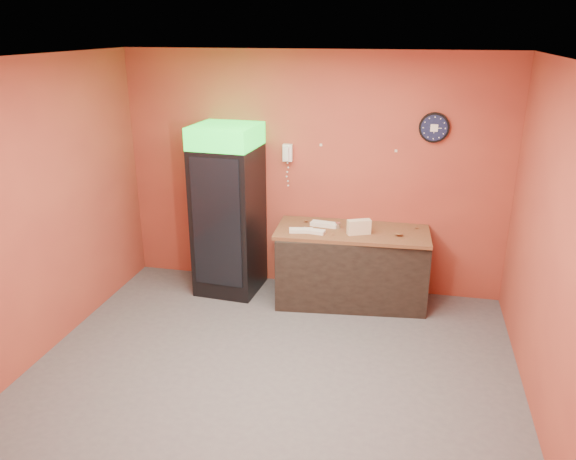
# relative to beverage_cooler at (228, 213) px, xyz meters

# --- Properties ---
(floor) EXTENTS (4.50, 4.50, 0.00)m
(floor) POSITION_rel_beverage_cooler_xyz_m (0.92, -1.61, -0.98)
(floor) COLOR #47474C
(floor) RESTS_ON ground
(back_wall) EXTENTS (4.50, 0.02, 2.80)m
(back_wall) POSITION_rel_beverage_cooler_xyz_m (0.92, 0.39, 0.42)
(back_wall) COLOR #AA452F
(back_wall) RESTS_ON floor
(left_wall) EXTENTS (0.02, 4.00, 2.80)m
(left_wall) POSITION_rel_beverage_cooler_xyz_m (-1.33, -1.61, 0.42)
(left_wall) COLOR #AA452F
(left_wall) RESTS_ON floor
(right_wall) EXTENTS (0.02, 4.00, 2.80)m
(right_wall) POSITION_rel_beverage_cooler_xyz_m (3.17, -1.61, 0.42)
(right_wall) COLOR #AA452F
(right_wall) RESTS_ON floor
(ceiling) EXTENTS (4.50, 4.00, 0.02)m
(ceiling) POSITION_rel_beverage_cooler_xyz_m (0.92, -1.61, 1.82)
(ceiling) COLOR white
(ceiling) RESTS_ON back_wall
(beverage_cooler) EXTENTS (0.75, 0.76, 2.00)m
(beverage_cooler) POSITION_rel_beverage_cooler_xyz_m (0.00, 0.00, 0.00)
(beverage_cooler) COLOR black
(beverage_cooler) RESTS_ON floor
(prep_counter) EXTENTS (1.75, 0.92, 0.84)m
(prep_counter) POSITION_rel_beverage_cooler_xyz_m (1.46, 0.02, -0.56)
(prep_counter) COLOR black
(prep_counter) RESTS_ON floor
(wall_clock) EXTENTS (0.33, 0.06, 0.33)m
(wall_clock) POSITION_rel_beverage_cooler_xyz_m (2.26, 0.37, 1.02)
(wall_clock) COLOR black
(wall_clock) RESTS_ON back_wall
(wall_phone) EXTENTS (0.11, 0.10, 0.20)m
(wall_phone) POSITION_rel_beverage_cooler_xyz_m (0.64, 0.34, 0.67)
(wall_phone) COLOR white
(wall_phone) RESTS_ON back_wall
(butcher_paper) EXTENTS (1.74, 0.83, 0.04)m
(butcher_paper) POSITION_rel_beverage_cooler_xyz_m (1.46, 0.02, -0.12)
(butcher_paper) COLOR brown
(butcher_paper) RESTS_ON prep_counter
(sub_roll_stack) EXTENTS (0.27, 0.18, 0.16)m
(sub_roll_stack) POSITION_rel_beverage_cooler_xyz_m (1.54, -0.09, -0.02)
(sub_roll_stack) COLOR beige
(sub_roll_stack) RESTS_ON butcher_paper
(wrapped_sandwich_left) EXTENTS (0.28, 0.15, 0.04)m
(wrapped_sandwich_left) POSITION_rel_beverage_cooler_xyz_m (0.91, -0.17, -0.08)
(wrapped_sandwich_left) COLOR silver
(wrapped_sandwich_left) RESTS_ON butcher_paper
(wrapped_sandwich_mid) EXTENTS (0.27, 0.13, 0.04)m
(wrapped_sandwich_mid) POSITION_rel_beverage_cooler_xyz_m (1.05, -0.16, -0.08)
(wrapped_sandwich_mid) COLOR silver
(wrapped_sandwich_mid) RESTS_ON butcher_paper
(wrapped_sandwich_right) EXTENTS (0.32, 0.16, 0.04)m
(wrapped_sandwich_right) POSITION_rel_beverage_cooler_xyz_m (1.13, 0.09, -0.08)
(wrapped_sandwich_right) COLOR silver
(wrapped_sandwich_right) RESTS_ON butcher_paper
(kitchen_tool) EXTENTS (0.07, 0.07, 0.07)m
(kitchen_tool) POSITION_rel_beverage_cooler_xyz_m (1.29, 0.05, -0.07)
(kitchen_tool) COLOR silver
(kitchen_tool) RESTS_ON butcher_paper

